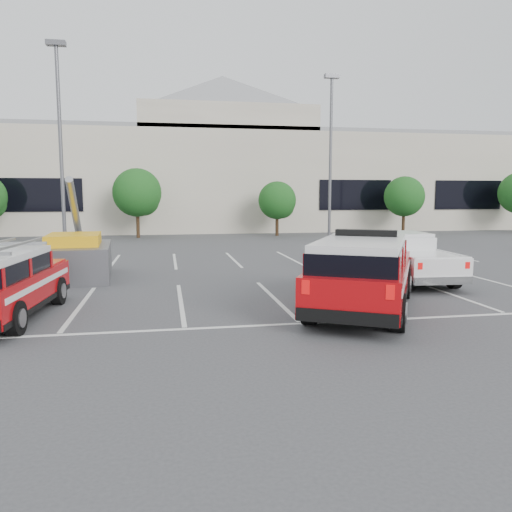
{
  "coord_description": "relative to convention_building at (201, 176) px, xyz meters",
  "views": [
    {
      "loc": [
        -3.07,
        -13.87,
        3.0
      ],
      "look_at": [
        -0.24,
        1.75,
        1.05
      ],
      "focal_mm": 35.0,
      "sensor_mm": 36.0,
      "label": 1
    }
  ],
  "objects": [
    {
      "name": "convention_building",
      "position": [
        0.0,
        0.0,
        0.0
      ],
      "size": [
        60.0,
        16.99,
        13.2
      ],
      "color": "beige",
      "rests_on": "ground"
    },
    {
      "name": "tree_mid_right",
      "position": [
        4.91,
        -9.82,
        -2.22
      ],
      "size": [
        2.77,
        2.77,
        3.99
      ],
      "color": "#3F2B19",
      "rests_on": "ground"
    },
    {
      "name": "tree_mid_left",
      "position": [
        -5.09,
        -9.82,
        -1.68
      ],
      "size": [
        3.37,
        3.37,
        4.85
      ],
      "color": "#3F2B19",
      "rests_on": "ground"
    },
    {
      "name": "white_pickup",
      "position": [
        5.08,
        -29.47,
        -4.06
      ],
      "size": [
        2.19,
        5.52,
        1.66
      ],
      "rotation": [
        0.0,
        0.0,
        -0.06
      ],
      "color": "silver",
      "rests_on": "ground"
    },
    {
      "name": "light_pole_mid",
      "position": [
        6.82,
        -15.86,
        0.47
      ],
      "size": [
        0.9,
        0.6,
        10.24
      ],
      "color": "#59595E",
      "rests_on": "ground"
    },
    {
      "name": "stall_markings",
      "position": [
        -0.18,
        -27.36,
        -4.71
      ],
      "size": [
        23.0,
        15.0,
        0.01
      ],
      "primitive_type": "cube",
      "color": "silver",
      "rests_on": "ground"
    },
    {
      "name": "tree_right",
      "position": [
        14.91,
        -9.82,
        -1.95
      ],
      "size": [
        3.07,
        3.07,
        4.42
      ],
      "color": "#3F2B19",
      "rests_on": "ground"
    },
    {
      "name": "ladder_suv",
      "position": [
        -7.21,
        -33.08,
        -3.96
      ],
      "size": [
        2.29,
        4.96,
        1.9
      ],
      "rotation": [
        0.0,
        0.0,
        -0.08
      ],
      "color": "#A8080C",
      "rests_on": "ground"
    },
    {
      "name": "ground",
      "position": [
        -0.18,
        -31.86,
        -4.72
      ],
      "size": [
        120.0,
        120.0,
        0.0
      ],
      "primitive_type": "plane",
      "color": "#3D3D3F",
      "rests_on": "ground"
    },
    {
      "name": "light_pole_left",
      "position": [
        -8.18,
        -19.86,
        0.47
      ],
      "size": [
        0.9,
        0.6,
        10.24
      ],
      "color": "#59595E",
      "rests_on": "ground"
    },
    {
      "name": "fire_chief_suv",
      "position": [
        1.73,
        -33.71,
        -3.87
      ],
      "size": [
        4.73,
        6.22,
        2.08
      ],
      "rotation": [
        0.0,
        0.0,
        -0.5
      ],
      "color": "#A8080C",
      "rests_on": "ground"
    },
    {
      "name": "utility_rig",
      "position": [
        -6.63,
        -27.12,
        -4.0
      ],
      "size": [
        3.65,
        4.47,
        3.63
      ],
      "rotation": [
        0.0,
        0.0,
        0.08
      ],
      "color": "#59595E",
      "rests_on": "ground"
    }
  ]
}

